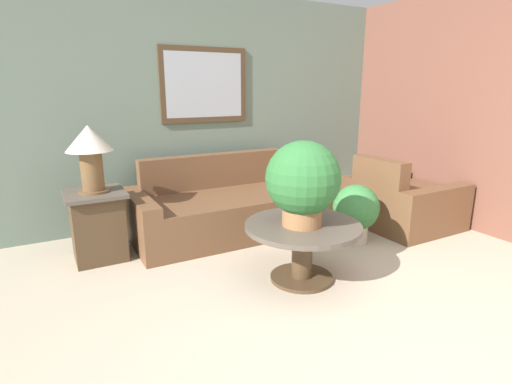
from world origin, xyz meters
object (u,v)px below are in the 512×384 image
object	(u,v)px
coffee_table	(303,240)
armchair	(401,203)
potted_plant_on_table	(303,181)
table_lamp	(90,148)
potted_plant_floor	(356,210)
couch_main	(228,208)
side_table	(98,225)

from	to	relation	value
coffee_table	armchair	bearing A→B (deg)	17.69
potted_plant_on_table	table_lamp	bearing A→B (deg)	137.23
potted_plant_floor	potted_plant_on_table	bearing A→B (deg)	-155.86
coffee_table	potted_plant_on_table	world-z (taller)	potted_plant_on_table
couch_main	potted_plant_on_table	world-z (taller)	potted_plant_on_table
potted_plant_on_table	potted_plant_floor	bearing A→B (deg)	24.14
armchair	coffee_table	world-z (taller)	armchair
table_lamp	potted_plant_on_table	world-z (taller)	table_lamp
coffee_table	potted_plant_floor	xyz separation A→B (m)	(0.96, 0.43, -0.01)
table_lamp	armchair	bearing A→B (deg)	-12.24
coffee_table	potted_plant_floor	size ratio (longest dim) A/B	1.56
armchair	table_lamp	world-z (taller)	table_lamp
table_lamp	potted_plant_floor	distance (m)	2.60
side_table	potted_plant_floor	world-z (taller)	side_table
armchair	potted_plant_on_table	bearing A→B (deg)	107.57
armchair	potted_plant_on_table	size ratio (longest dim) A/B	1.55
side_table	potted_plant_on_table	world-z (taller)	potted_plant_on_table
table_lamp	side_table	bearing A→B (deg)	0.00
coffee_table	couch_main	bearing A→B (deg)	91.92
table_lamp	potted_plant_on_table	size ratio (longest dim) A/B	0.88
table_lamp	potted_plant_on_table	bearing A→B (deg)	-42.77
couch_main	table_lamp	world-z (taller)	table_lamp
armchair	table_lamp	size ratio (longest dim) A/B	1.76
potted_plant_floor	side_table	bearing A→B (deg)	160.59
potted_plant_floor	couch_main	bearing A→B (deg)	137.79
side_table	table_lamp	size ratio (longest dim) A/B	1.07
armchair	coffee_table	xyz separation A→B (m)	(-1.78, -0.57, 0.09)
potted_plant_on_table	potted_plant_floor	size ratio (longest dim) A/B	1.12
armchair	potted_plant_floor	bearing A→B (deg)	99.48
couch_main	table_lamp	distance (m)	1.56
coffee_table	potted_plant_floor	world-z (taller)	potted_plant_floor
coffee_table	table_lamp	bearing A→B (deg)	138.10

